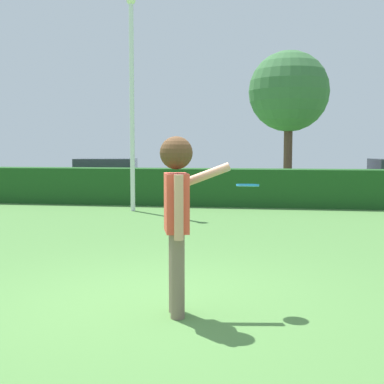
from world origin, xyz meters
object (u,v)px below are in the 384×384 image
person (177,203)px  lamppost (132,93)px  parked_car_white (106,174)px  frisbee (248,185)px  birch_tree (289,92)px

person → lamppost: (-2.70, 8.15, 1.95)m
parked_car_white → person: bearing=-69.0°
parked_car_white → frisbee: bearing=-65.9°
frisbee → lamppost: bearing=113.5°
person → frisbee: bearing=33.2°
lamppost → parked_car_white: (-2.45, 5.26, -2.38)m
person → lamppost: bearing=108.3°
lamppost → frisbee: bearing=-66.5°
person → birch_tree: birch_tree is taller
birch_tree → lamppost: bearing=-110.5°
lamppost → birch_tree: size_ratio=0.90×
person → parked_car_white: bearing=111.0°
lamppost → birch_tree: 12.41m
person → frisbee: person is taller
frisbee → parked_car_white: frisbee is taller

